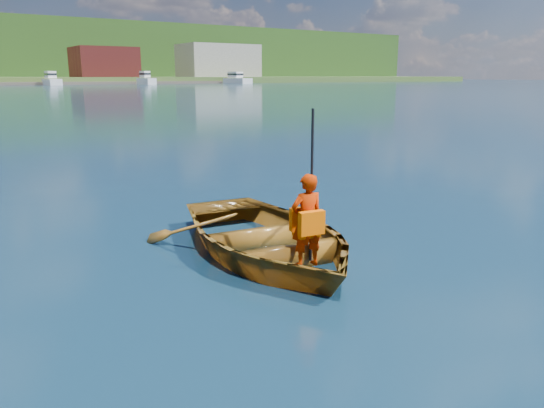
% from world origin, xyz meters
% --- Properties ---
extents(ground, '(600.00, 600.00, 0.00)m').
position_xyz_m(ground, '(0.00, 0.00, 0.00)').
color(ground, '#0D2941').
rests_on(ground, ground).
extents(rowboat, '(3.34, 4.33, 0.83)m').
position_xyz_m(rowboat, '(-1.27, -0.15, 0.26)').
color(rowboat, brown).
rests_on(rowboat, ground).
extents(child_paddler, '(0.47, 0.37, 1.99)m').
position_xyz_m(child_paddler, '(-1.23, -1.06, 0.70)').
color(child_paddler, '#B62400').
rests_on(child_paddler, ground).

